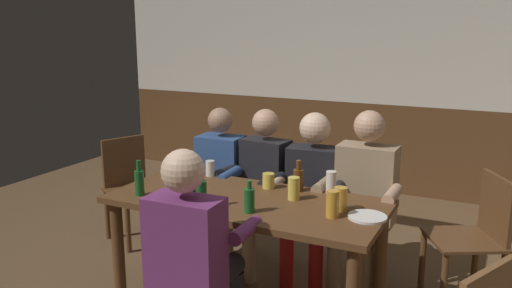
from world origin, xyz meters
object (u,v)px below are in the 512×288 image
object	(u,v)px
pint_glass_4	(268,181)
chair_empty_far_end	(476,235)
plate_0	(367,217)
plate_1	(179,176)
person_0	(216,177)
pint_glass_5	(340,199)
bottle_2	(249,200)
pint_glass_3	(294,188)
person_2	(311,187)
pint_glass_2	(331,182)
bottle_1	(139,181)
person_4	(193,245)
dining_table	(247,215)
pint_glass_1	(333,204)
pint_glass_6	(192,192)
chair_empty_near_left	(131,185)
bottle_3	(298,179)
person_1	(259,183)
pint_glass_0	(210,168)
person_3	(364,192)
bottle_0	(201,193)

from	to	relation	value
pint_glass_4	chair_empty_far_end	bearing A→B (deg)	19.81
plate_0	plate_1	size ratio (longest dim) A/B	0.97
person_0	pint_glass_5	world-z (taller)	person_0
person_0	plate_1	xyz separation A→B (m)	(-0.07, -0.41, 0.10)
bottle_2	pint_glass_3	bearing A→B (deg)	66.34
person_2	pint_glass_2	size ratio (longest dim) A/B	8.17
bottle_1	bottle_2	world-z (taller)	bottle_1
person_2	bottle_1	size ratio (longest dim) A/B	5.23
person_4	plate_0	bearing A→B (deg)	36.85
dining_table	bottle_2	distance (m)	0.32
person_4	pint_glass_4	distance (m)	0.90
pint_glass_1	pint_glass_6	bearing A→B (deg)	-169.55
bottle_2	pint_glass_6	world-z (taller)	bottle_2
chair_empty_far_end	pint_glass_4	distance (m)	1.42
chair_empty_near_left	pint_glass_2	size ratio (longest dim) A/B	5.89
bottle_3	pint_glass_6	bearing A→B (deg)	-133.37
person_1	bottle_3	xyz separation A→B (m)	(0.44, -0.32, 0.17)
dining_table	plate_0	world-z (taller)	plate_0
pint_glass_0	bottle_1	bearing A→B (deg)	-106.93
bottle_1	person_1	bearing A→B (deg)	62.69
plate_1	pint_glass_4	size ratio (longest dim) A/B	2.24
chair_empty_near_left	pint_glass_0	size ratio (longest dim) A/B	7.65
plate_1	bottle_1	distance (m)	0.46
pint_glass_0	pint_glass_5	world-z (taller)	pint_glass_5
person_0	bottle_2	world-z (taller)	person_0
chair_empty_near_left	plate_1	world-z (taller)	chair_empty_near_left
person_1	pint_glass_5	size ratio (longest dim) A/B	8.50
plate_0	person_3	bearing A→B (deg)	106.27
bottle_1	pint_glass_3	size ratio (longest dim) A/B	1.60
pint_glass_1	bottle_0	bearing A→B (deg)	-165.63
pint_glass_2	pint_glass_5	size ratio (longest dim) A/B	1.04
person_3	plate_1	world-z (taller)	person_3
person_0	pint_glass_1	distance (m)	1.39
pint_glass_2	pint_glass_3	distance (m)	0.28
person_4	pint_glass_6	world-z (taller)	person_4
bottle_1	pint_glass_4	bearing A→B (deg)	36.60
person_3	pint_glass_0	world-z (taller)	person_3
person_3	bottle_0	bearing A→B (deg)	50.35
pint_glass_0	pint_glass_4	size ratio (longest dim) A/B	1.12
person_4	bottle_0	world-z (taller)	person_4
plate_0	bottle_3	bearing A→B (deg)	151.45
person_4	pint_glass_5	bearing A→B (deg)	46.63
person_2	bottle_0	bearing A→B (deg)	60.46
person_1	pint_glass_3	xyz separation A→B (m)	(0.48, -0.50, 0.16)
bottle_2	pint_glass_5	bearing A→B (deg)	29.62
chair_empty_near_left	pint_glass_2	xyz separation A→B (m)	(1.89, -0.27, 0.35)
person_0	pint_glass_5	distance (m)	1.33
dining_table	pint_glass_5	bearing A→B (deg)	4.86
person_3	dining_table	bearing A→B (deg)	47.32
bottle_0	pint_glass_3	xyz separation A→B (m)	(0.44, 0.39, -0.02)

